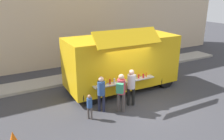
% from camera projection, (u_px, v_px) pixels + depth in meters
% --- Properties ---
extents(ground_plane, '(60.00, 60.00, 0.00)m').
position_uv_depth(ground_plane, '(139.00, 105.00, 10.82)').
color(ground_plane, '#38383D').
extents(curb_strip, '(28.00, 1.60, 0.15)m').
position_uv_depth(curb_strip, '(38.00, 84.00, 13.02)').
color(curb_strip, '#9E998E').
rests_on(curb_strip, ground).
extents(building_behind, '(32.00, 2.40, 8.36)m').
position_uv_depth(building_behind, '(34.00, 6.00, 15.37)').
color(building_behind, beige).
rests_on(building_behind, ground).
extents(food_truck_main, '(6.00, 3.29, 3.49)m').
position_uv_depth(food_truck_main, '(122.00, 61.00, 12.21)').
color(food_truck_main, gold).
rests_on(food_truck_main, ground).
extents(traffic_cone_orange, '(0.36, 0.36, 0.55)m').
position_uv_depth(traffic_cone_orange, '(13.00, 138.00, 7.86)').
color(traffic_cone_orange, orange).
rests_on(traffic_cone_orange, ground).
extents(trash_bin, '(0.60, 0.60, 0.90)m').
position_uv_depth(trash_bin, '(152.00, 60.00, 16.34)').
color(trash_bin, '#2F6535').
rests_on(trash_bin, ground).
extents(customer_front_ordering, '(0.56, 0.44, 1.77)m').
position_uv_depth(customer_front_ordering, '(131.00, 84.00, 10.44)').
color(customer_front_ordering, black).
rests_on(customer_front_ordering, ground).
extents(customer_mid_with_backpack, '(0.54, 0.55, 1.77)m').
position_uv_depth(customer_mid_with_backpack, '(121.00, 89.00, 9.84)').
color(customer_mid_with_backpack, '#4D4441').
rests_on(customer_mid_with_backpack, ground).
extents(customer_rear_waiting, '(0.34, 0.34, 1.66)m').
position_uv_depth(customer_rear_waiting, '(101.00, 91.00, 9.90)').
color(customer_rear_waiting, '#1F2137').
rests_on(customer_rear_waiting, ground).
extents(child_near_queue, '(0.23, 0.23, 1.11)m').
position_uv_depth(child_near_queue, '(90.00, 105.00, 9.38)').
color(child_near_queue, '#4F4742').
rests_on(child_near_queue, ground).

